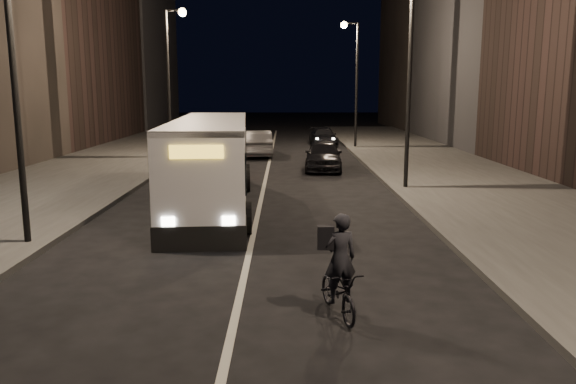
{
  "coord_description": "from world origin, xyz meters",
  "views": [
    {
      "loc": [
        0.88,
        -9.68,
        3.9
      ],
      "look_at": [
        0.94,
        3.51,
        1.5
      ],
      "focal_mm": 35.0,
      "sensor_mm": 36.0,
      "label": 1
    }
  ],
  "objects_px": {
    "cyclist_on_bicycle": "(339,282)",
    "streetlight_right_far": "(353,67)",
    "streetlight_right_mid": "(403,51)",
    "car_mid": "(257,143)",
    "streetlight_left_far": "(173,63)",
    "streetlight_left_near": "(21,27)",
    "city_bus": "(211,160)",
    "car_near": "(323,155)",
    "car_far": "(323,137)"
  },
  "relations": [
    {
      "from": "cyclist_on_bicycle",
      "to": "streetlight_right_far",
      "type": "bearing_deg",
      "value": 68.21
    },
    {
      "from": "streetlight_right_mid",
      "to": "car_mid",
      "type": "relative_size",
      "value": 1.73
    },
    {
      "from": "streetlight_left_far",
      "to": "car_mid",
      "type": "xyz_separation_m",
      "value": [
        4.53,
        1.67,
        -4.59
      ]
    },
    {
      "from": "streetlight_left_near",
      "to": "streetlight_left_far",
      "type": "xyz_separation_m",
      "value": [
        0.0,
        18.0,
        0.0
      ]
    },
    {
      "from": "streetlight_left_far",
      "to": "city_bus",
      "type": "height_order",
      "value": "streetlight_left_far"
    },
    {
      "from": "streetlight_left_near",
      "to": "streetlight_left_far",
      "type": "relative_size",
      "value": 1.0
    },
    {
      "from": "streetlight_right_mid",
      "to": "streetlight_right_far",
      "type": "distance_m",
      "value": 16.0
    },
    {
      "from": "streetlight_left_near",
      "to": "car_near",
      "type": "distance_m",
      "value": 16.63
    },
    {
      "from": "streetlight_right_far",
      "to": "car_far",
      "type": "bearing_deg",
      "value": 126.62
    },
    {
      "from": "streetlight_left_near",
      "to": "streetlight_left_far",
      "type": "distance_m",
      "value": 18.0
    },
    {
      "from": "streetlight_left_near",
      "to": "city_bus",
      "type": "height_order",
      "value": "streetlight_left_near"
    },
    {
      "from": "streetlight_right_mid",
      "to": "cyclist_on_bicycle",
      "type": "distance_m",
      "value": 13.74
    },
    {
      "from": "streetlight_left_far",
      "to": "car_far",
      "type": "bearing_deg",
      "value": 43.0
    },
    {
      "from": "streetlight_right_mid",
      "to": "car_mid",
      "type": "bearing_deg",
      "value": 117.71
    },
    {
      "from": "streetlight_right_mid",
      "to": "city_bus",
      "type": "distance_m",
      "value": 8.43
    },
    {
      "from": "streetlight_left_far",
      "to": "car_near",
      "type": "xyz_separation_m",
      "value": [
        8.09,
        -4.23,
        -4.62
      ]
    },
    {
      "from": "streetlight_left_near",
      "to": "car_near",
      "type": "height_order",
      "value": "streetlight_left_near"
    },
    {
      "from": "streetlight_right_mid",
      "to": "streetlight_right_far",
      "type": "bearing_deg",
      "value": 90.0
    },
    {
      "from": "streetlight_left_far",
      "to": "car_far",
      "type": "height_order",
      "value": "streetlight_left_far"
    },
    {
      "from": "city_bus",
      "to": "car_near",
      "type": "relative_size",
      "value": 2.53
    },
    {
      "from": "streetlight_right_mid",
      "to": "city_bus",
      "type": "relative_size",
      "value": 0.73
    },
    {
      "from": "streetlight_right_far",
      "to": "streetlight_left_near",
      "type": "bearing_deg",
      "value": -113.96
    },
    {
      "from": "streetlight_left_near",
      "to": "car_far",
      "type": "distance_m",
      "value": 28.21
    },
    {
      "from": "cyclist_on_bicycle",
      "to": "car_mid",
      "type": "height_order",
      "value": "cyclist_on_bicycle"
    },
    {
      "from": "streetlight_right_mid",
      "to": "streetlight_left_near",
      "type": "distance_m",
      "value": 13.33
    },
    {
      "from": "cyclist_on_bicycle",
      "to": "streetlight_left_far",
      "type": "bearing_deg",
      "value": 92.96
    },
    {
      "from": "streetlight_right_far",
      "to": "city_bus",
      "type": "distance_m",
      "value": 20.55
    },
    {
      "from": "streetlight_left_far",
      "to": "car_near",
      "type": "relative_size",
      "value": 1.86
    },
    {
      "from": "streetlight_right_far",
      "to": "cyclist_on_bicycle",
      "type": "xyz_separation_m",
      "value": [
        -3.53,
        -28.41,
        -4.73
      ]
    },
    {
      "from": "car_near",
      "to": "streetlight_right_far",
      "type": "bearing_deg",
      "value": 79.63
    },
    {
      "from": "car_near",
      "to": "cyclist_on_bicycle",
      "type": "bearing_deg",
      "value": -89.25
    },
    {
      "from": "streetlight_right_far",
      "to": "cyclist_on_bicycle",
      "type": "distance_m",
      "value": 29.01
    },
    {
      "from": "cyclist_on_bicycle",
      "to": "car_near",
      "type": "height_order",
      "value": "cyclist_on_bicycle"
    },
    {
      "from": "cyclist_on_bicycle",
      "to": "car_near",
      "type": "xyz_separation_m",
      "value": [
        0.95,
        18.18,
        0.12
      ]
    },
    {
      "from": "streetlight_left_near",
      "to": "city_bus",
      "type": "relative_size",
      "value": 0.73
    },
    {
      "from": "streetlight_right_mid",
      "to": "streetlight_left_near",
      "type": "height_order",
      "value": "same"
    },
    {
      "from": "cyclist_on_bicycle",
      "to": "car_mid",
      "type": "relative_size",
      "value": 0.4
    },
    {
      "from": "car_far",
      "to": "streetlight_right_far",
      "type": "bearing_deg",
      "value": -57.22
    },
    {
      "from": "cyclist_on_bicycle",
      "to": "car_near",
      "type": "distance_m",
      "value": 18.2
    },
    {
      "from": "streetlight_right_mid",
      "to": "car_near",
      "type": "distance_m",
      "value": 7.83
    },
    {
      "from": "streetlight_right_far",
      "to": "car_far",
      "type": "relative_size",
      "value": 1.92
    },
    {
      "from": "streetlight_right_mid",
      "to": "car_mid",
      "type": "xyz_separation_m",
      "value": [
        -6.13,
        11.67,
        -4.59
      ]
    },
    {
      "from": "streetlight_left_near",
      "to": "cyclist_on_bicycle",
      "type": "distance_m",
      "value": 9.63
    },
    {
      "from": "streetlight_right_far",
      "to": "car_near",
      "type": "distance_m",
      "value": 11.51
    },
    {
      "from": "city_bus",
      "to": "streetlight_right_mid",
      "type": "bearing_deg",
      "value": 19.34
    },
    {
      "from": "streetlight_left_near",
      "to": "city_bus",
      "type": "distance_m",
      "value": 7.3
    },
    {
      "from": "streetlight_right_far",
      "to": "car_mid",
      "type": "height_order",
      "value": "streetlight_right_far"
    },
    {
      "from": "streetlight_right_mid",
      "to": "streetlight_left_far",
      "type": "xyz_separation_m",
      "value": [
        -10.66,
        10.0,
        0.0
      ]
    },
    {
      "from": "streetlight_right_mid",
      "to": "car_near",
      "type": "height_order",
      "value": "streetlight_right_mid"
    },
    {
      "from": "streetlight_right_far",
      "to": "streetlight_left_far",
      "type": "bearing_deg",
      "value": -150.64
    }
  ]
}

